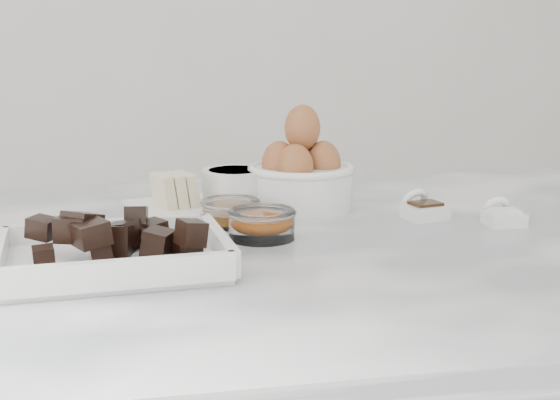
{
  "coord_description": "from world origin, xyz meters",
  "views": [
    {
      "loc": [
        -0.17,
        -0.89,
        1.18
      ],
      "look_at": [
        0.02,
        0.03,
        0.98
      ],
      "focal_mm": 50.0,
      "sensor_mm": 36.0,
      "label": 1
    }
  ],
  "objects_px": {
    "chocolate_dish": "(112,247)",
    "egg_bowl": "(301,174)",
    "sugar_ramekin": "(236,187)",
    "zest_bowl": "(262,223)",
    "honey_bowl": "(231,212)",
    "salt_spoon": "(502,215)",
    "vanilla_spoon": "(423,208)",
    "butter_plate": "(182,202)"
  },
  "relations": [
    {
      "from": "zest_bowl",
      "to": "butter_plate",
      "type": "bearing_deg",
      "value": 119.81
    },
    {
      "from": "egg_bowl",
      "to": "zest_bowl",
      "type": "height_order",
      "value": "egg_bowl"
    },
    {
      "from": "chocolate_dish",
      "to": "zest_bowl",
      "type": "xyz_separation_m",
      "value": [
        0.17,
        0.09,
        -0.01
      ]
    },
    {
      "from": "sugar_ramekin",
      "to": "egg_bowl",
      "type": "bearing_deg",
      "value": -6.91
    },
    {
      "from": "butter_plate",
      "to": "zest_bowl",
      "type": "bearing_deg",
      "value": -60.19
    },
    {
      "from": "zest_bowl",
      "to": "vanilla_spoon",
      "type": "bearing_deg",
      "value": 15.57
    },
    {
      "from": "vanilla_spoon",
      "to": "honey_bowl",
      "type": "bearing_deg",
      "value": 177.12
    },
    {
      "from": "chocolate_dish",
      "to": "honey_bowl",
      "type": "relative_size",
      "value": 3.2
    },
    {
      "from": "chocolate_dish",
      "to": "butter_plate",
      "type": "relative_size",
      "value": 1.48
    },
    {
      "from": "sugar_ramekin",
      "to": "egg_bowl",
      "type": "relative_size",
      "value": 0.61
    },
    {
      "from": "chocolate_dish",
      "to": "honey_bowl",
      "type": "distance_m",
      "value": 0.23
    },
    {
      "from": "vanilla_spoon",
      "to": "butter_plate",
      "type": "bearing_deg",
      "value": 165.45
    },
    {
      "from": "butter_plate",
      "to": "zest_bowl",
      "type": "xyz_separation_m",
      "value": [
        0.08,
        -0.15,
        0.0
      ]
    },
    {
      "from": "butter_plate",
      "to": "salt_spoon",
      "type": "relative_size",
      "value": 2.81
    },
    {
      "from": "chocolate_dish",
      "to": "vanilla_spoon",
      "type": "relative_size",
      "value": 3.49
    },
    {
      "from": "butter_plate",
      "to": "vanilla_spoon",
      "type": "height_order",
      "value": "butter_plate"
    },
    {
      "from": "chocolate_dish",
      "to": "egg_bowl",
      "type": "relative_size",
      "value": 1.63
    },
    {
      "from": "butter_plate",
      "to": "salt_spoon",
      "type": "bearing_deg",
      "value": -18.81
    },
    {
      "from": "chocolate_dish",
      "to": "butter_plate",
      "type": "distance_m",
      "value": 0.26
    },
    {
      "from": "chocolate_dish",
      "to": "salt_spoon",
      "type": "relative_size",
      "value": 4.17
    },
    {
      "from": "zest_bowl",
      "to": "vanilla_spoon",
      "type": "distance_m",
      "value": 0.24
    },
    {
      "from": "sugar_ramekin",
      "to": "zest_bowl",
      "type": "height_order",
      "value": "sugar_ramekin"
    },
    {
      "from": "vanilla_spoon",
      "to": "salt_spoon",
      "type": "xyz_separation_m",
      "value": [
        0.09,
        -0.06,
        -0.0
      ]
    },
    {
      "from": "butter_plate",
      "to": "sugar_ramekin",
      "type": "xyz_separation_m",
      "value": [
        0.08,
        0.03,
        0.01
      ]
    },
    {
      "from": "sugar_ramekin",
      "to": "honey_bowl",
      "type": "relative_size",
      "value": 1.2
    },
    {
      "from": "zest_bowl",
      "to": "vanilla_spoon",
      "type": "xyz_separation_m",
      "value": [
        0.23,
        0.06,
        -0.01
      ]
    },
    {
      "from": "egg_bowl",
      "to": "honey_bowl",
      "type": "bearing_deg",
      "value": -142.94
    },
    {
      "from": "honey_bowl",
      "to": "salt_spoon",
      "type": "xyz_separation_m",
      "value": [
        0.34,
        -0.07,
        -0.01
      ]
    },
    {
      "from": "egg_bowl",
      "to": "salt_spoon",
      "type": "relative_size",
      "value": 2.55
    },
    {
      "from": "salt_spoon",
      "to": "zest_bowl",
      "type": "bearing_deg",
      "value": -178.37
    },
    {
      "from": "butter_plate",
      "to": "egg_bowl",
      "type": "xyz_separation_m",
      "value": [
        0.17,
        0.02,
        0.03
      ]
    },
    {
      "from": "chocolate_dish",
      "to": "vanilla_spoon",
      "type": "distance_m",
      "value": 0.43
    },
    {
      "from": "butter_plate",
      "to": "salt_spoon",
      "type": "distance_m",
      "value": 0.42
    },
    {
      "from": "vanilla_spoon",
      "to": "sugar_ramekin",
      "type": "bearing_deg",
      "value": 155.28
    },
    {
      "from": "vanilla_spoon",
      "to": "egg_bowl",
      "type": "bearing_deg",
      "value": 145.92
    },
    {
      "from": "butter_plate",
      "to": "egg_bowl",
      "type": "height_order",
      "value": "egg_bowl"
    },
    {
      "from": "vanilla_spoon",
      "to": "salt_spoon",
      "type": "relative_size",
      "value": 1.2
    },
    {
      "from": "sugar_ramekin",
      "to": "zest_bowl",
      "type": "bearing_deg",
      "value": -87.87
    },
    {
      "from": "egg_bowl",
      "to": "honey_bowl",
      "type": "xyz_separation_m",
      "value": [
        -0.11,
        -0.08,
        -0.03
      ]
    },
    {
      "from": "sugar_ramekin",
      "to": "egg_bowl",
      "type": "height_order",
      "value": "egg_bowl"
    },
    {
      "from": "honey_bowl",
      "to": "egg_bowl",
      "type": "bearing_deg",
      "value": 37.06
    },
    {
      "from": "honey_bowl",
      "to": "zest_bowl",
      "type": "xyz_separation_m",
      "value": [
        0.03,
        -0.08,
        0.0
      ]
    }
  ]
}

